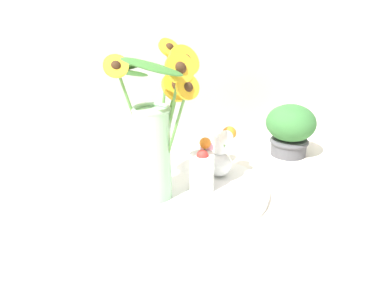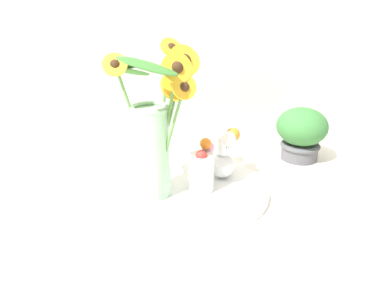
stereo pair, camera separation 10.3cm
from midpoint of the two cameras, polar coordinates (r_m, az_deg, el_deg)
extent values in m
plane|color=silver|center=(1.02, 7.30, -10.06)|extent=(6.00, 6.00, 0.00)
cylinder|color=white|center=(1.09, 2.72, -7.09)|extent=(0.44, 0.44, 0.02)
cylinder|color=#99CC9E|center=(1.00, -3.26, -1.49)|extent=(0.10, 0.10, 0.25)
torus|color=#99CC9E|center=(0.96, -3.42, 5.48)|extent=(0.10, 0.10, 0.01)
cylinder|color=#568E42|center=(0.96, -0.76, 2.88)|extent=(0.04, 0.06, 0.29)
cylinder|color=gold|center=(0.90, 0.98, 11.46)|extent=(0.08, 0.04, 0.08)
sphere|color=#382314|center=(0.90, 0.98, 11.46)|extent=(0.03, 0.03, 0.03)
cylinder|color=#568E42|center=(0.95, -0.18, 1.45)|extent=(0.06, 0.06, 0.24)
cylinder|color=gold|center=(0.90, 2.08, 8.63)|extent=(0.07, 0.03, 0.07)
sphere|color=#382314|center=(0.90, 2.08, 8.63)|extent=(0.03, 0.03, 0.03)
cylinder|color=#568E42|center=(1.00, -1.57, 4.89)|extent=(0.09, 0.08, 0.31)
cylinder|color=gold|center=(1.02, -0.17, 14.46)|extent=(0.07, 0.05, 0.06)
sphere|color=#382314|center=(1.02, -0.17, 14.46)|extent=(0.03, 0.03, 0.03)
cylinder|color=#568E42|center=(0.99, -0.51, 3.34)|extent=(0.09, 0.01, 0.31)
cylinder|color=gold|center=(0.97, 1.90, 12.54)|extent=(0.10, 0.06, 0.10)
sphere|color=#382314|center=(0.97, 1.90, 12.54)|extent=(0.04, 0.04, 0.04)
cylinder|color=#568E42|center=(0.97, -5.42, 2.63)|extent=(0.09, 0.04, 0.31)
cylinder|color=gold|center=(0.93, -8.54, 11.86)|extent=(0.07, 0.05, 0.06)
sphere|color=#382314|center=(0.93, -8.54, 11.86)|extent=(0.03, 0.03, 0.03)
cylinder|color=#568E42|center=(0.98, -1.38, 1.87)|extent=(0.08, 0.02, 0.22)
cylinder|color=gold|center=(0.97, 0.50, 8.70)|extent=(0.10, 0.06, 0.09)
sphere|color=#382314|center=(0.97, 0.50, 8.70)|extent=(0.03, 0.03, 0.03)
ellipsoid|color=#38702D|center=(0.86, -3.33, 11.73)|extent=(0.16, 0.11, 0.06)
ellipsoid|color=#38702D|center=(0.99, -6.83, 11.62)|extent=(0.15, 0.11, 0.03)
ellipsoid|color=#38702D|center=(0.99, -5.99, 10.84)|extent=(0.11, 0.08, 0.05)
cylinder|color=white|center=(1.05, 4.24, -4.40)|extent=(0.07, 0.07, 0.11)
cylinder|color=#427533|center=(1.05, 4.89, -2.70)|extent=(0.01, 0.02, 0.10)
sphere|color=orange|center=(1.04, 4.92, 0.00)|extent=(0.03, 0.03, 0.03)
cylinder|color=#427533|center=(1.07, 4.81, -3.37)|extent=(0.03, 0.03, 0.09)
sphere|color=pink|center=(1.07, 5.22, -0.70)|extent=(0.04, 0.04, 0.04)
cylinder|color=#427533|center=(1.04, 4.23, -3.80)|extent=(0.01, 0.02, 0.08)
sphere|color=red|center=(1.01, 4.35, -1.90)|extent=(0.03, 0.03, 0.03)
sphere|color=white|center=(1.14, 7.21, -3.31)|extent=(0.08, 0.08, 0.08)
cylinder|color=white|center=(1.11, 7.37, -0.29)|extent=(0.03, 0.03, 0.05)
cylinder|color=#427533|center=(1.12, 7.75, -1.34)|extent=(0.01, 0.03, 0.09)
sphere|color=white|center=(1.09, 8.27, 0.72)|extent=(0.04, 0.04, 0.04)
cylinder|color=#427533|center=(1.14, 8.08, -0.93)|extent=(0.03, 0.02, 0.10)
sphere|color=orange|center=(1.12, 8.90, 1.37)|extent=(0.04, 0.04, 0.04)
cylinder|color=#427533|center=(1.13, 7.88, -1.46)|extent=(0.01, 0.03, 0.10)
sphere|color=orange|center=(1.10, 8.51, 0.77)|extent=(0.03, 0.03, 0.03)
cylinder|color=#4C4C51|center=(1.37, 18.14, -1.02)|extent=(0.12, 0.12, 0.06)
torus|color=#4C4C51|center=(1.37, 18.24, -0.24)|extent=(0.14, 0.14, 0.01)
ellipsoid|color=#336B33|center=(1.34, 18.58, 2.50)|extent=(0.17, 0.17, 0.13)
camera|label=1|loc=(0.05, -87.14, 1.13)|focal=35.00mm
camera|label=2|loc=(0.05, 92.86, -1.13)|focal=35.00mm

